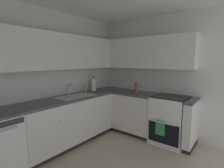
% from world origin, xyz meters
% --- Properties ---
extents(wall_back, '(4.00, 0.05, 2.47)m').
position_xyz_m(wall_back, '(0.00, 1.50, 1.23)').
color(wall_back, silver).
rests_on(wall_back, ground_plane).
extents(wall_right, '(0.05, 3.06, 2.47)m').
position_xyz_m(wall_right, '(1.98, 0.00, 1.23)').
color(wall_right, silver).
rests_on(wall_right, ground_plane).
extents(lower_cabinets_back, '(1.81, 0.62, 0.85)m').
position_xyz_m(lower_cabinets_back, '(0.44, 1.18, 0.43)').
color(lower_cabinets_back, silver).
rests_on(lower_cabinets_back, ground_plane).
extents(countertop_back, '(3.02, 0.60, 0.03)m').
position_xyz_m(countertop_back, '(0.44, 1.18, 0.87)').
color(countertop_back, '#4C4C51').
rests_on(countertop_back, lower_cabinets_back).
extents(lower_cabinets_right, '(0.62, 1.61, 0.85)m').
position_xyz_m(lower_cabinets_right, '(1.65, 0.29, 0.43)').
color(lower_cabinets_right, silver).
rests_on(lower_cabinets_right, ground_plane).
extents(countertop_right, '(0.60, 1.61, 0.03)m').
position_xyz_m(countertop_right, '(1.65, 0.29, 0.87)').
color(countertop_right, '#4C4C51').
rests_on(countertop_right, lower_cabinets_right).
extents(oven_range, '(0.68, 0.62, 1.03)m').
position_xyz_m(oven_range, '(1.67, -0.29, 0.45)').
color(oven_range, white).
rests_on(oven_range, ground_plane).
extents(upper_cabinets_back, '(2.70, 0.34, 0.63)m').
position_xyz_m(upper_cabinets_back, '(0.28, 1.32, 1.72)').
color(upper_cabinets_back, silver).
extents(upper_cabinets_right, '(0.32, 2.14, 0.63)m').
position_xyz_m(upper_cabinets_right, '(1.79, 0.41, 1.72)').
color(upper_cabinets_right, silver).
extents(sink, '(0.71, 0.40, 0.10)m').
position_xyz_m(sink, '(0.60, 1.15, 0.84)').
color(sink, '#B7B7BC').
rests_on(sink, countertop_back).
extents(faucet, '(0.07, 0.16, 0.22)m').
position_xyz_m(faucet, '(0.61, 1.36, 1.02)').
color(faucet, silver).
rests_on(faucet, countertop_back).
extents(soap_bottle, '(0.06, 0.06, 0.17)m').
position_xyz_m(soap_bottle, '(1.04, 1.36, 0.96)').
color(soap_bottle, gold).
rests_on(soap_bottle, countertop_back).
extents(paper_towel_roll, '(0.11, 0.11, 0.33)m').
position_xyz_m(paper_towel_roll, '(1.27, 1.34, 1.02)').
color(paper_towel_roll, white).
rests_on(paper_towel_roll, countertop_back).
extents(oil_bottle, '(0.07, 0.07, 0.21)m').
position_xyz_m(oil_bottle, '(1.65, 0.46, 0.98)').
color(oil_bottle, '#BF4C3F').
rests_on(oil_bottle, countertop_right).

